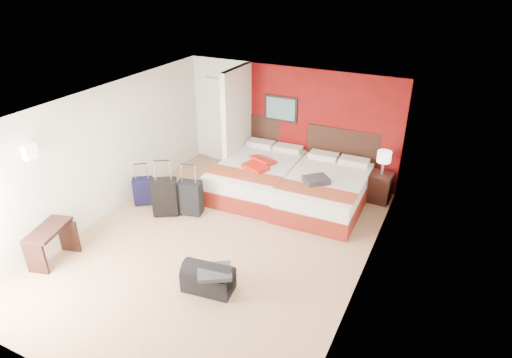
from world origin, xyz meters
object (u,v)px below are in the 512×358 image
Objects in this scene: suitcase_charcoal at (190,199)px; desk at (52,245)px; duffel_bag at (208,279)px; bed_right at (325,192)px; nightstand at (380,187)px; bed_left at (257,177)px; red_suitcase_open at (259,164)px; suitcase_black at (165,198)px; suitcase_navy at (144,192)px; table_lamp at (383,163)px.

suitcase_charcoal is 2.58m from desk.
duffel_bag is 2.73m from desk.
nightstand is (0.96, 0.72, -0.02)m from bed_right.
suitcase_charcoal is (-2.27, -1.45, 0.01)m from bed_right.
nightstand is (2.48, 0.72, -0.02)m from bed_left.
desk reaches higher than duffel_bag.
red_suitcase_open is at bearing -177.38° from bed_right.
duffel_bag is (1.92, -1.52, -0.17)m from suitcase_black.
desk is at bearing -133.88° from bed_right.
bed_left is at bearing 178.61° from bed_right.
duffel_bag is (2.57, -1.66, -0.08)m from suitcase_navy.
suitcase_navy is (-1.83, -1.56, -0.05)m from bed_left.
bed_right is 3.95× the size of suitcase_navy.
bed_left is 2.40m from suitcase_navy.
bed_right is 3.30m from duffel_bag.
bed_left is 3.28× the size of suitcase_charcoal.
table_lamp reaches higher than duffel_bag.
suitcase_charcoal is at bearing -148.57° from bed_right.
table_lamp is 4.35m from duffel_bag.
red_suitcase_open is at bearing 94.28° from duffel_bag.
suitcase_charcoal reaches higher than desk.
red_suitcase_open is (0.10, -0.10, 0.38)m from bed_left.
suitcase_black is 0.95× the size of duffel_bag.
suitcase_charcoal is at bearing -146.01° from table_lamp.
suitcase_navy is 0.72× the size of duffel_bag.
table_lamp is 4.40m from suitcase_black.
suitcase_navy is at bearing -122.86° from red_suitcase_open.
suitcase_charcoal is 1.22× the size of suitcase_navy.
table_lamp is 4.90m from suitcase_navy.
red_suitcase_open is 2.45m from suitcase_navy.
duffel_bag is (-0.78, -3.21, -0.13)m from bed_right.
red_suitcase_open is 2.55m from nightstand.
table_lamp reaches higher than suitcase_charcoal.
suitcase_charcoal reaches higher than nightstand.
table_lamp is 0.74× the size of suitcase_charcoal.
bed_right is 3.53× the size of nightstand.
table_lamp reaches higher than bed_left.
bed_right is at bearing -2.25° from bed_left.
desk is (-1.18, -2.29, -0.00)m from suitcase_charcoal.
suitcase_navy is 0.69× the size of desk.
suitcase_black is (-2.70, -1.69, 0.04)m from bed_right.
table_lamp is at bearing 35.85° from bed_right.
suitcase_black is at bearing 134.21° from duffel_bag.
bed_right is 2.70m from suitcase_charcoal.
duffel_bag is at bearing -58.34° from red_suitcase_open.
suitcase_black reaches higher than bed_right.
suitcase_black reaches higher than suitcase_charcoal.
bed_left is 3.99× the size of suitcase_navy.
red_suitcase_open is at bearing 45.69° from desk.
desk is at bearing -176.00° from duffel_bag.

